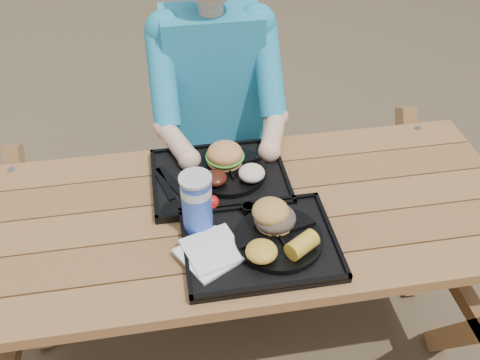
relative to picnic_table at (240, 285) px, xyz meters
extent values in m
plane|color=#999999|center=(0.00, 0.00, -0.38)|extent=(60.00, 60.00, 0.00)
cube|color=black|center=(0.03, -0.16, 0.39)|extent=(0.45, 0.35, 0.02)
cube|color=black|center=(-0.04, 0.16, 0.39)|extent=(0.45, 0.35, 0.02)
cylinder|color=black|center=(0.09, -0.17, 0.41)|extent=(0.26, 0.26, 0.02)
cylinder|color=black|center=(-0.01, 0.17, 0.41)|extent=(0.26, 0.26, 0.02)
cube|color=white|center=(-0.12, -0.19, 0.40)|extent=(0.22, 0.22, 0.02)
cylinder|color=blue|center=(-0.14, -0.06, 0.49)|extent=(0.09, 0.09, 0.18)
cylinder|color=#331305|center=(0.02, -0.03, 0.41)|extent=(0.04, 0.04, 0.03)
cylinder|color=gold|center=(0.08, -0.03, 0.41)|extent=(0.05, 0.05, 0.03)
ellipsoid|color=gold|center=(0.02, -0.23, 0.44)|extent=(0.09, 0.09, 0.05)
cube|color=black|center=(-0.21, 0.16, 0.40)|extent=(0.10, 0.16, 0.01)
ellipsoid|color=#44170D|center=(-0.06, 0.11, 0.43)|extent=(0.08, 0.08, 0.04)
ellipsoid|color=white|center=(0.06, 0.10, 0.44)|extent=(0.09, 0.09, 0.05)
camera|label=1|loc=(-0.21, -1.21, 1.55)|focal=40.00mm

